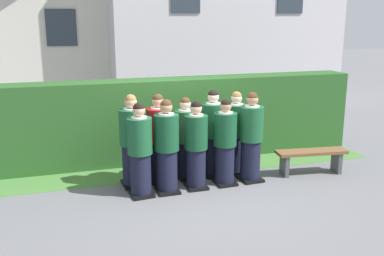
# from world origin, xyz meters

# --- Properties ---
(ground_plane) EXTENTS (60.00, 60.00, 0.00)m
(ground_plane) POSITION_xyz_m (0.00, 0.00, 0.00)
(ground_plane) COLOR slate
(student_front_row_0) EXTENTS (0.43, 0.51, 1.64)m
(student_front_row_0) POSITION_xyz_m (-1.03, -0.08, 0.78)
(student_front_row_0) COLOR black
(student_front_row_0) RESTS_ON ground
(student_front_row_1) EXTENTS (0.43, 0.52, 1.67)m
(student_front_row_1) POSITION_xyz_m (-0.56, -0.06, 0.79)
(student_front_row_1) COLOR black
(student_front_row_1) RESTS_ON ground
(student_front_row_2) EXTENTS (0.42, 0.46, 1.60)m
(student_front_row_2) POSITION_xyz_m (-0.01, -0.02, 0.76)
(student_front_row_2) COLOR black
(student_front_row_2) RESTS_ON ground
(student_front_row_3) EXTENTS (0.42, 0.51, 1.60)m
(student_front_row_3) POSITION_xyz_m (0.56, 0.00, 0.76)
(student_front_row_3) COLOR black
(student_front_row_3) RESTS_ON ground
(student_front_row_4) EXTENTS (0.44, 0.51, 1.69)m
(student_front_row_4) POSITION_xyz_m (1.09, 0.04, 0.81)
(student_front_row_4) COLOR black
(student_front_row_4) RESTS_ON ground
(student_rear_row_0) EXTENTS (0.44, 0.54, 1.70)m
(student_rear_row_0) POSITION_xyz_m (-1.08, 0.42, 0.81)
(student_rear_row_0) COLOR black
(student_rear_row_0) RESTS_ON ground
(student_in_red_blazer) EXTENTS (0.43, 0.50, 1.67)m
(student_in_red_blazer) POSITION_xyz_m (-0.57, 0.49, 0.80)
(student_in_red_blazer) COLOR black
(student_in_red_blazer) RESTS_ON ground
(student_rear_row_2) EXTENTS (0.42, 0.49, 1.58)m
(student_rear_row_2) POSITION_xyz_m (-0.05, 0.51, 0.75)
(student_rear_row_2) COLOR black
(student_rear_row_2) RESTS_ON ground
(student_rear_row_3) EXTENTS (0.44, 0.50, 1.70)m
(student_rear_row_3) POSITION_xyz_m (0.50, 0.51, 0.81)
(student_rear_row_3) COLOR black
(student_rear_row_3) RESTS_ON ground
(student_rear_row_4) EXTENTS (0.42, 0.51, 1.63)m
(student_rear_row_4) POSITION_xyz_m (0.99, 0.54, 0.78)
(student_rear_row_4) COLOR black
(student_rear_row_4) RESTS_ON ground
(hedge) EXTENTS (8.31, 0.70, 1.76)m
(hedge) POSITION_xyz_m (0.00, 1.78, 0.88)
(hedge) COLOR #285623
(hedge) RESTS_ON ground
(school_building_main) EXTENTS (7.77, 4.20, 6.59)m
(school_building_main) POSITION_xyz_m (-3.68, 9.06, 3.39)
(school_building_main) COLOR beige
(school_building_main) RESTS_ON ground
(wooden_bench) EXTENTS (1.43, 0.53, 0.48)m
(wooden_bench) POSITION_xyz_m (2.38, -0.01, 0.35)
(wooden_bench) COLOR brown
(wooden_bench) RESTS_ON ground
(lawn_strip) EXTENTS (8.31, 0.90, 0.01)m
(lawn_strip) POSITION_xyz_m (0.00, 0.98, 0.00)
(lawn_strip) COLOR #477A38
(lawn_strip) RESTS_ON ground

